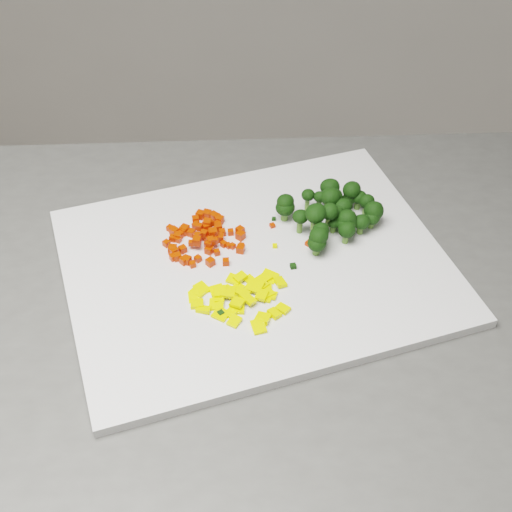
% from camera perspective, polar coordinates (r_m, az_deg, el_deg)
% --- Properties ---
extents(counter_block, '(1.06, 0.85, 0.90)m').
position_cam_1_polar(counter_block, '(1.26, -0.30, -16.90)').
color(counter_block, '#4E4E4B').
rests_on(counter_block, ground).
extents(cutting_board, '(0.60, 0.55, 0.01)m').
position_cam_1_polar(cutting_board, '(0.92, -0.00, -0.74)').
color(cutting_board, silver).
rests_on(cutting_board, counter_block).
extents(carrot_pile, '(0.11, 0.11, 0.03)m').
position_cam_1_polar(carrot_pile, '(0.93, -4.24, 1.84)').
color(carrot_pile, red).
rests_on(carrot_pile, cutting_board).
extents(pepper_pile, '(0.12, 0.12, 0.02)m').
position_cam_1_polar(pepper_pile, '(0.86, -1.22, -2.91)').
color(pepper_pile, '#FFEC0D').
rests_on(pepper_pile, cutting_board).
extents(broccoli_pile, '(0.13, 0.13, 0.06)m').
position_cam_1_polar(broccoli_pile, '(0.95, 5.68, 3.79)').
color(broccoli_pile, black).
rests_on(broccoli_pile, cutting_board).
extents(carrot_cube_0, '(0.01, 0.01, 0.01)m').
position_cam_1_polar(carrot_cube_0, '(0.93, -5.90, 0.50)').
color(carrot_cube_0, red).
rests_on(carrot_cube_0, carrot_pile).
extents(carrot_cube_1, '(0.01, 0.01, 0.01)m').
position_cam_1_polar(carrot_cube_1, '(0.91, -5.78, -0.36)').
color(carrot_cube_1, red).
rests_on(carrot_cube_1, carrot_pile).
extents(carrot_cube_2, '(0.01, 0.01, 0.01)m').
position_cam_1_polar(carrot_cube_2, '(0.91, -5.11, -0.67)').
color(carrot_cube_2, red).
rests_on(carrot_cube_2, carrot_pile).
extents(carrot_cube_3, '(0.01, 0.01, 0.01)m').
position_cam_1_polar(carrot_cube_3, '(0.94, -6.68, 1.42)').
color(carrot_cube_3, red).
rests_on(carrot_cube_3, carrot_pile).
extents(carrot_cube_4, '(0.01, 0.01, 0.01)m').
position_cam_1_polar(carrot_cube_4, '(0.95, -6.02, 1.77)').
color(carrot_cube_4, red).
rests_on(carrot_cube_4, carrot_pile).
extents(carrot_cube_5, '(0.01, 0.01, 0.01)m').
position_cam_1_polar(carrot_cube_5, '(0.92, -3.79, 0.98)').
color(carrot_cube_5, red).
rests_on(carrot_cube_5, carrot_pile).
extents(carrot_cube_6, '(0.01, 0.01, 0.01)m').
position_cam_1_polar(carrot_cube_6, '(0.92, -3.77, 0.48)').
color(carrot_cube_6, red).
rests_on(carrot_cube_6, carrot_pile).
extents(carrot_cube_7, '(0.01, 0.01, 0.01)m').
position_cam_1_polar(carrot_cube_7, '(0.95, -5.83, 1.83)').
color(carrot_cube_7, red).
rests_on(carrot_cube_7, carrot_pile).
extents(carrot_cube_8, '(0.01, 0.01, 0.01)m').
position_cam_1_polar(carrot_cube_8, '(0.94, -2.91, 1.46)').
color(carrot_cube_8, red).
rests_on(carrot_cube_8, carrot_pile).
extents(carrot_cube_9, '(0.01, 0.01, 0.01)m').
position_cam_1_polar(carrot_cube_9, '(0.96, -6.89, 2.22)').
color(carrot_cube_9, red).
rests_on(carrot_cube_9, carrot_pile).
extents(carrot_cube_10, '(0.01, 0.01, 0.01)m').
position_cam_1_polar(carrot_cube_10, '(0.94, -3.46, 1.83)').
color(carrot_cube_10, red).
rests_on(carrot_cube_10, carrot_pile).
extents(carrot_cube_11, '(0.01, 0.01, 0.01)m').
position_cam_1_polar(carrot_cube_11, '(0.91, -3.67, -0.49)').
color(carrot_cube_11, red).
rests_on(carrot_cube_11, carrot_pile).
extents(carrot_cube_12, '(0.01, 0.01, 0.01)m').
position_cam_1_polar(carrot_cube_12, '(0.98, -4.47, 3.31)').
color(carrot_cube_12, red).
rests_on(carrot_cube_12, carrot_pile).
extents(carrot_cube_13, '(0.01, 0.01, 0.01)m').
position_cam_1_polar(carrot_cube_13, '(0.97, -3.05, 3.01)').
color(carrot_cube_13, red).
rests_on(carrot_cube_13, carrot_pile).
extents(carrot_cube_14, '(0.01, 0.01, 0.01)m').
position_cam_1_polar(carrot_cube_14, '(0.93, -3.32, 1.20)').
color(carrot_cube_14, red).
rests_on(carrot_cube_14, carrot_pile).
extents(carrot_cube_15, '(0.01, 0.01, 0.01)m').
position_cam_1_polar(carrot_cube_15, '(0.97, -4.86, 2.93)').
color(carrot_cube_15, red).
rests_on(carrot_cube_15, carrot_pile).
extents(carrot_cube_16, '(0.01, 0.01, 0.01)m').
position_cam_1_polar(carrot_cube_16, '(0.92, -4.76, 1.21)').
color(carrot_cube_16, red).
rests_on(carrot_cube_16, carrot_pile).
extents(carrot_cube_17, '(0.01, 0.01, 0.01)m').
position_cam_1_polar(carrot_cube_17, '(0.96, -5.73, 2.15)').
color(carrot_cube_17, red).
rests_on(carrot_cube_17, carrot_pile).
extents(carrot_cube_18, '(0.01, 0.01, 0.01)m').
position_cam_1_polar(carrot_cube_18, '(0.95, -6.55, 1.97)').
color(carrot_cube_18, red).
rests_on(carrot_cube_18, carrot_pile).
extents(carrot_cube_19, '(0.01, 0.01, 0.01)m').
position_cam_1_polar(carrot_cube_19, '(0.93, -5.89, 0.54)').
color(carrot_cube_19, red).
rests_on(carrot_cube_19, carrot_pile).
extents(carrot_cube_20, '(0.01, 0.01, 0.01)m').
position_cam_1_polar(carrot_cube_20, '(0.91, -5.56, -0.32)').
color(carrot_cube_20, red).
rests_on(carrot_cube_20, carrot_pile).
extents(carrot_cube_21, '(0.01, 0.01, 0.01)m').
position_cam_1_polar(carrot_cube_21, '(0.91, -4.67, -0.22)').
color(carrot_cube_21, red).
rests_on(carrot_cube_21, carrot_pile).
extents(carrot_cube_22, '(0.01, 0.01, 0.01)m').
position_cam_1_polar(carrot_cube_22, '(0.93, -6.69, 0.54)').
color(carrot_cube_22, red).
rests_on(carrot_cube_22, carrot_pile).
extents(carrot_cube_23, '(0.01, 0.01, 0.01)m').
position_cam_1_polar(carrot_cube_23, '(0.93, -3.84, 0.87)').
color(carrot_cube_23, red).
rests_on(carrot_cube_23, carrot_pile).
extents(carrot_cube_24, '(0.01, 0.01, 0.01)m').
position_cam_1_polar(carrot_cube_24, '(0.95, -4.12, 1.77)').
color(carrot_cube_24, red).
rests_on(carrot_cube_24, carrot_pile).
extents(carrot_cube_25, '(0.01, 0.01, 0.01)m').
position_cam_1_polar(carrot_cube_25, '(0.92, -1.24, 0.57)').
color(carrot_cube_25, red).
rests_on(carrot_cube_25, carrot_pile).
extents(carrot_cube_26, '(0.01, 0.01, 0.01)m').
position_cam_1_polar(carrot_cube_26, '(0.93, -1.19, 0.82)').
color(carrot_cube_26, red).
rests_on(carrot_cube_26, carrot_pile).
extents(carrot_cube_27, '(0.01, 0.01, 0.01)m').
position_cam_1_polar(carrot_cube_27, '(0.96, -4.39, 2.38)').
color(carrot_cube_27, red).
rests_on(carrot_cube_27, carrot_pile).
extents(carrot_cube_28, '(0.01, 0.01, 0.01)m').
position_cam_1_polar(carrot_cube_28, '(0.96, -4.85, 2.42)').
color(carrot_cube_28, red).
rests_on(carrot_cube_28, carrot_pile).
extents(carrot_cube_29, '(0.01, 0.01, 0.01)m').
position_cam_1_polar(carrot_cube_29, '(0.92, -6.31, -0.06)').
color(carrot_cube_29, red).
rests_on(carrot_cube_29, carrot_pile).
extents(carrot_cube_30, '(0.01, 0.01, 0.01)m').
position_cam_1_polar(carrot_cube_30, '(0.95, -5.20, 1.85)').
color(carrot_cube_30, red).
rests_on(carrot_cube_30, carrot_pile).
extents(carrot_cube_31, '(0.01, 0.01, 0.01)m').
position_cam_1_polar(carrot_cube_31, '(0.94, -1.25, 1.64)').
color(carrot_cube_31, red).
rests_on(carrot_cube_31, carrot_pile).
extents(carrot_cube_32, '(0.01, 0.01, 0.01)m').
position_cam_1_polar(carrot_cube_32, '(0.95, -3.83, 1.86)').
color(carrot_cube_32, red).
rests_on(carrot_cube_32, carrot_pile).
extents(carrot_cube_33, '(0.01, 0.01, 0.01)m').
position_cam_1_polar(carrot_cube_33, '(0.95, -1.28, 2.06)').
color(carrot_cube_33, red).
rests_on(carrot_cube_33, carrot_pile).
extents(carrot_cube_34, '(0.01, 0.01, 0.01)m').
position_cam_1_polar(carrot_cube_34, '(0.93, -3.73, 0.95)').
color(carrot_cube_34, red).
rests_on(carrot_cube_34, carrot_pile).
extents(carrot_cube_35, '(0.01, 0.01, 0.01)m').
position_cam_1_polar(carrot_cube_35, '(0.94, -4.19, 1.80)').
color(carrot_cube_35, red).
rests_on(carrot_cube_35, carrot_pile).
extents(carrot_cube_36, '(0.01, 0.01, 0.01)m').
position_cam_1_polar(carrot_cube_36, '(0.94, -7.18, 1.01)').
color(carrot_cube_36, red).
rests_on(carrot_cube_36, carrot_pile).
extents(carrot_cube_37, '(0.01, 0.01, 0.01)m').
position_cam_1_polar(carrot_cube_37, '(0.93, -4.71, 1.64)').
color(carrot_cube_37, red).
rests_on(carrot_cube_37, carrot_pile).
extents(carrot_cube_38, '(0.01, 0.01, 0.01)m').
position_cam_1_polar(carrot_cube_38, '(0.93, -1.90, 0.80)').
color(carrot_cube_38, red).
rests_on(carrot_cube_38, carrot_pile).
extents(carrot_cube_39, '(0.01, 0.01, 0.01)m').
position_cam_1_polar(carrot_cube_39, '(0.93, -2.21, 0.83)').
color(carrot_cube_39, red).
rests_on(carrot_cube_39, carrot_pile).
extents(carrot_cube_40, '(0.01, 0.01, 0.01)m').
position_cam_1_polar(carrot_cube_40, '(0.94, -3.45, 1.88)').
color(carrot_cube_40, red).
rests_on(carrot_cube_40, carrot_pile).
extents(carrot_cube_41, '(0.01, 0.01, 0.01)m').
position_cam_1_polar(carrot_cube_41, '(0.93, -5.23, 1.04)').
color(carrot_cube_41, red).
rests_on(carrot_cube_41, carrot_pile).
extents(carrot_cube_42, '(0.01, 0.01, 0.01)m').
position_cam_1_polar(carrot_cube_42, '(0.95, -6.28, 1.58)').
color(carrot_cube_42, red).
rests_on(carrot_cube_42, carrot_pile).
extents(carrot_cube_43, '(0.01, 0.01, 0.01)m').
position_cam_1_polar(carrot_cube_43, '(0.95, -2.04, 1.92)').
color(carrot_cube_43, red).
rests_on(carrot_cube_43, carrot_pile).
extents(carrot_cube_44, '(0.01, 0.01, 0.01)m').
position_cam_1_polar(carrot_cube_44, '(0.97, -4.80, 2.68)').
color(carrot_cube_44, red).
rests_on(carrot_cube_44, carrot_pile).
extents(carrot_cube_45, '(0.01, 0.01, 0.01)m').
position_cam_1_polar(carrot_cube_45, '(0.93, -2.59, 0.96)').
color(carrot_cube_45, red).
rests_on(carrot_cube_45, carrot_pile).
extents(carrot_cube_46, '(0.01, 0.01, 0.01)m').
position_cam_1_polar(carrot_cube_46, '(0.95, -5.76, 2.02)').
color(carrot_cube_46, red).
rests_on(carrot_cube_46, carrot_pile).
extents(carrot_cube_47, '(0.01, 0.01, 0.01)m').
position_cam_1_polar(carrot_cube_47, '(0.92, -6.64, -0.09)').
color(carrot_cube_47, red).
rests_on(carrot_cube_47, carrot_pile).
extents(carrot_cube_48, '(0.01, 0.01, 0.01)m').
position_cam_1_polar(carrot_cube_48, '(0.96, -3.19, 2.53)').
color(carrot_cube_48, red).
rests_on(carrot_cube_48, carrot_pile).
extents(carrot_cube_49, '(0.01, 0.01, 0.01)m').
position_cam_1_polar(carrot_cube_49, '(0.95, -3.08, 2.30)').
color(carrot_cube_49, red).
rests_on(carrot_cube_49, carrot_pile).
extents(carrot_cube_50, '(0.01, 0.01, 0.01)m').
position_cam_1_polar(carrot_cube_50, '(0.91, -2.43, -0.47)').
color(carrot_cube_50, red).
rests_on(carrot_cube_50, carrot_pile).
extents(carrot_cube_51, '(0.01, 0.01, 0.01)m').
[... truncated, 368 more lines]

